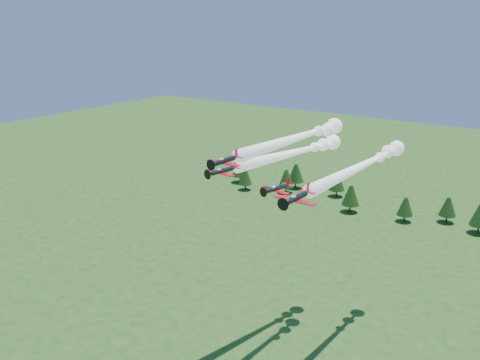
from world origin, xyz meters
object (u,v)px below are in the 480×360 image
Objects in this scene: plane_lead at (301,136)px; plane_right at (366,164)px; plane_left at (299,151)px; plane_slot at (276,188)px.

plane_lead reaches higher than plane_right.
plane_left is 0.79× the size of plane_right.
plane_left is at bearing 124.74° from plane_lead.
plane_right is at bearing 43.32° from plane_lead.
plane_lead reaches higher than plane_slot.
plane_right is (10.89, 9.21, -6.39)m from plane_lead.
plane_right is at bearing 76.49° from plane_slot.
plane_lead is 0.87× the size of plane_right.
plane_lead is at bearing -137.37° from plane_right.
plane_right is at bearing 20.97° from plane_left.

